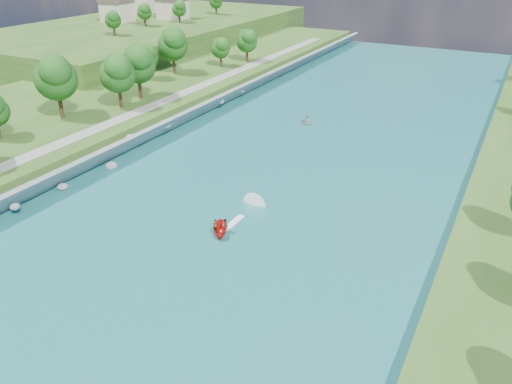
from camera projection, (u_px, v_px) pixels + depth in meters
The scene contains 10 objects.
ground at pixel (192, 243), 60.64m from camera, with size 260.00×260.00×0.00m, color #2D5119.
river_water at pixel (267, 180), 76.34m from camera, with size 55.00×240.00×0.10m, color #1A6163.
berm_west at pixel (38, 120), 96.70m from camera, with size 45.00×240.00×3.50m, color #2D5119.
ridge_west at pixel (151, 35), 168.15m from camera, with size 60.00×120.00×9.00m, color #2D5119.
riprap_bank at pixel (133, 142), 86.00m from camera, with size 4.53×236.00×4.12m.
riverside_path at pixel (105, 125), 88.49m from camera, with size 3.00×200.00×0.10m, color gray.
ridge_houses at pixel (144, 4), 170.71m from camera, with size 29.50×29.50×8.40m.
trees_ridge at pixel (170, 9), 161.07m from camera, with size 14.38×56.38×8.95m.
motorboat at pixel (228, 223), 63.41m from camera, with size 3.60×18.77×2.20m.
raft at pixel (307, 122), 99.67m from camera, with size 3.99×3.82×1.57m.
Camera 1 is at (31.11, -41.53, 32.91)m, focal length 35.00 mm.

